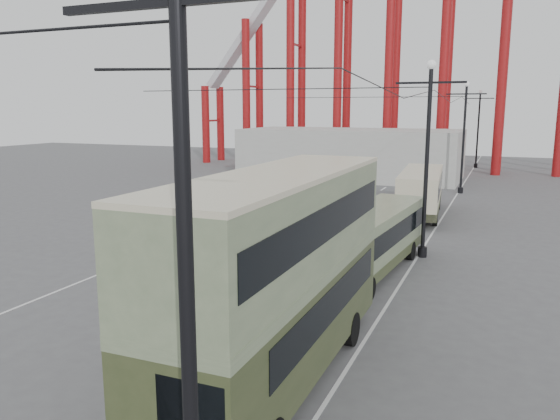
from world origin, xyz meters
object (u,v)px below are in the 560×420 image
at_px(single_decker_green, 372,238).
at_px(pedestrian, 235,291).
at_px(single_decker_cream, 421,190).
at_px(lamp_post_near, 178,43).
at_px(double_decker_bus, 279,268).

relative_size(single_decker_green, pedestrian, 5.71).
distance_m(single_decker_green, single_decker_cream, 14.19).
distance_m(lamp_post_near, single_decker_cream, 32.19).
relative_size(single_decker_cream, pedestrian, 5.66).
height_order(lamp_post_near, single_decker_green, lamp_post_near).
height_order(double_decker_bus, single_decker_cream, double_decker_bus).
xyz_separation_m(single_decker_green, single_decker_cream, (-0.00, 14.19, 0.14)).
relative_size(lamp_post_near, single_decker_green, 1.08).
bearing_deg(pedestrian, double_decker_bus, 109.81).
bearing_deg(single_decker_cream, double_decker_bus, -94.89).
height_order(double_decker_bus, pedestrian, double_decker_bus).
relative_size(lamp_post_near, double_decker_bus, 1.04).
distance_m(single_decker_cream, pedestrian, 21.12).
bearing_deg(single_decker_green, double_decker_bus, -85.25).
relative_size(double_decker_bus, single_decker_green, 1.03).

